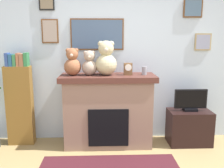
{
  "coord_description": "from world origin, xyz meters",
  "views": [
    {
      "loc": [
        -0.28,
        -1.93,
        1.64
      ],
      "look_at": [
        -0.14,
        1.68,
        0.95
      ],
      "focal_mm": 39.44,
      "sensor_mm": 36.0,
      "label": 1
    }
  ],
  "objects": [
    {
      "name": "teddy_bear_grey",
      "position": [
        -0.47,
        1.66,
        1.25
      ],
      "size": [
        0.23,
        0.23,
        0.36
      ],
      "color": "tan",
      "rests_on": "fireplace"
    },
    {
      "name": "tv_stand",
      "position": [
        1.05,
        1.64,
        0.27
      ],
      "size": [
        0.64,
        0.4,
        0.53
      ],
      "primitive_type": "cube",
      "color": "black",
      "rests_on": "ground_plane"
    },
    {
      "name": "teddy_bear_brown",
      "position": [
        -0.72,
        1.66,
        1.27
      ],
      "size": [
        0.25,
        0.25,
        0.4
      ],
      "color": "#975C3B",
      "rests_on": "fireplace"
    },
    {
      "name": "teddy_bear_tan",
      "position": [
        -0.23,
        1.66,
        1.31
      ],
      "size": [
        0.31,
        0.31,
        0.5
      ],
      "color": "#C4B98C",
      "rests_on": "fireplace"
    },
    {
      "name": "mantel_clock",
      "position": [
        0.09,
        1.66,
        1.18
      ],
      "size": [
        0.12,
        0.09,
        0.18
      ],
      "color": "brown",
      "rests_on": "fireplace"
    },
    {
      "name": "bookshelf",
      "position": [
        -1.55,
        1.74,
        0.67
      ],
      "size": [
        0.39,
        0.16,
        1.41
      ],
      "color": "brown",
      "rests_on": "ground_plane"
    },
    {
      "name": "fireplace",
      "position": [
        -0.21,
        1.68,
        0.55
      ],
      "size": [
        1.41,
        0.58,
        1.09
      ],
      "color": "#8C6D5B",
      "rests_on": "ground_plane"
    },
    {
      "name": "television",
      "position": [
        1.05,
        1.64,
        0.69
      ],
      "size": [
        0.5,
        0.14,
        0.34
      ],
      "color": "black",
      "rests_on": "tv_stand"
    },
    {
      "name": "back_wall",
      "position": [
        -0.0,
        2.0,
        1.3
      ],
      "size": [
        5.2,
        0.15,
        2.6
      ],
      "color": "silver",
      "rests_on": "ground_plane"
    },
    {
      "name": "candle_jar",
      "position": [
        0.33,
        1.66,
        1.15
      ],
      "size": [
        0.07,
        0.07,
        0.12
      ],
      "primitive_type": "cylinder",
      "color": "gray",
      "rests_on": "fireplace"
    }
  ]
}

